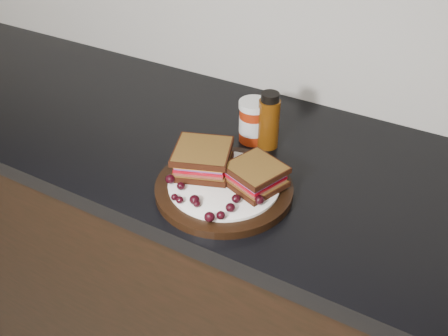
# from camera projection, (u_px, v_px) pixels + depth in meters

# --- Properties ---
(base_cabinets) EXTENTS (3.96, 0.58, 0.86)m
(base_cabinets) POSITION_uv_depth(u_px,v_px,m) (167.00, 258.00, 1.51)
(base_cabinets) COLOR black
(base_cabinets) RESTS_ON ground_plane
(countertop) EXTENTS (3.98, 0.60, 0.04)m
(countertop) POSITION_uv_depth(u_px,v_px,m) (155.00, 131.00, 1.24)
(countertop) COLOR black
(countertop) RESTS_ON base_cabinets
(plate) EXTENTS (0.28, 0.28, 0.02)m
(plate) POSITION_uv_depth(u_px,v_px,m) (224.00, 188.00, 1.01)
(plate) COLOR black
(plate) RESTS_ON countertop
(sandwich_left) EXTENTS (0.15, 0.15, 0.05)m
(sandwich_left) POSITION_uv_depth(u_px,v_px,m) (203.00, 159.00, 1.02)
(sandwich_left) COLOR brown
(sandwich_left) RESTS_ON plate
(sandwich_right) EXTENTS (0.13, 0.13, 0.05)m
(sandwich_right) POSITION_uv_depth(u_px,v_px,m) (256.00, 175.00, 0.98)
(sandwich_right) COLOR brown
(sandwich_right) RESTS_ON plate
(grape_0) EXTENTS (0.02, 0.02, 0.02)m
(grape_0) POSITION_uv_depth(u_px,v_px,m) (170.00, 179.00, 1.00)
(grape_0) COLOR black
(grape_0) RESTS_ON plate
(grape_1) EXTENTS (0.02, 0.02, 0.02)m
(grape_1) POSITION_uv_depth(u_px,v_px,m) (181.00, 186.00, 0.98)
(grape_1) COLOR black
(grape_1) RESTS_ON plate
(grape_2) EXTENTS (0.01, 0.01, 0.01)m
(grape_2) POSITION_uv_depth(u_px,v_px,m) (175.00, 197.00, 0.95)
(grape_2) COLOR black
(grape_2) RESTS_ON plate
(grape_3) EXTENTS (0.02, 0.02, 0.01)m
(grape_3) POSITION_uv_depth(u_px,v_px,m) (180.00, 200.00, 0.95)
(grape_3) COLOR black
(grape_3) RESTS_ON plate
(grape_4) EXTENTS (0.02, 0.02, 0.02)m
(grape_4) POSITION_uv_depth(u_px,v_px,m) (195.00, 200.00, 0.94)
(grape_4) COLOR black
(grape_4) RESTS_ON plate
(grape_5) EXTENTS (0.01, 0.01, 0.01)m
(grape_5) POSITION_uv_depth(u_px,v_px,m) (197.00, 204.00, 0.94)
(grape_5) COLOR black
(grape_5) RESTS_ON plate
(grape_6) EXTENTS (0.02, 0.02, 0.02)m
(grape_6) POSITION_uv_depth(u_px,v_px,m) (209.00, 217.00, 0.90)
(grape_6) COLOR black
(grape_6) RESTS_ON plate
(grape_7) EXTENTS (0.02, 0.02, 0.02)m
(grape_7) POSITION_uv_depth(u_px,v_px,m) (221.00, 215.00, 0.91)
(grape_7) COLOR black
(grape_7) RESTS_ON plate
(grape_8) EXTENTS (0.02, 0.02, 0.02)m
(grape_8) POSITION_uv_depth(u_px,v_px,m) (230.00, 208.00, 0.93)
(grape_8) COLOR black
(grape_8) RESTS_ON plate
(grape_9) EXTENTS (0.02, 0.02, 0.02)m
(grape_9) POSITION_uv_depth(u_px,v_px,m) (236.00, 199.00, 0.95)
(grape_9) COLOR black
(grape_9) RESTS_ON plate
(grape_10) EXTENTS (0.02, 0.02, 0.02)m
(grape_10) POSITION_uv_depth(u_px,v_px,m) (259.00, 200.00, 0.94)
(grape_10) COLOR black
(grape_10) RESTS_ON plate
(grape_11) EXTENTS (0.02, 0.02, 0.02)m
(grape_11) POSITION_uv_depth(u_px,v_px,m) (259.00, 191.00, 0.96)
(grape_11) COLOR black
(grape_11) RESTS_ON plate
(grape_12) EXTENTS (0.02, 0.02, 0.02)m
(grape_12) POSITION_uv_depth(u_px,v_px,m) (261.00, 188.00, 0.98)
(grape_12) COLOR black
(grape_12) RESTS_ON plate
(grape_13) EXTENTS (0.02, 0.02, 0.01)m
(grape_13) POSITION_uv_depth(u_px,v_px,m) (265.00, 179.00, 1.00)
(grape_13) COLOR black
(grape_13) RESTS_ON plate
(grape_14) EXTENTS (0.01, 0.01, 0.01)m
(grape_14) POSITION_uv_depth(u_px,v_px,m) (216.00, 159.00, 1.06)
(grape_14) COLOR black
(grape_14) RESTS_ON plate
(grape_15) EXTENTS (0.02, 0.02, 0.02)m
(grape_15) POSITION_uv_depth(u_px,v_px,m) (211.00, 167.00, 1.03)
(grape_15) COLOR black
(grape_15) RESTS_ON plate
(grape_16) EXTENTS (0.02, 0.02, 0.02)m
(grape_16) POSITION_uv_depth(u_px,v_px,m) (195.00, 161.00, 1.05)
(grape_16) COLOR black
(grape_16) RESTS_ON plate
(grape_17) EXTENTS (0.02, 0.02, 0.02)m
(grape_17) POSITION_uv_depth(u_px,v_px,m) (199.00, 166.00, 1.03)
(grape_17) COLOR black
(grape_17) RESTS_ON plate
(grape_18) EXTENTS (0.02, 0.02, 0.02)m
(grape_18) POSITION_uv_depth(u_px,v_px,m) (179.00, 170.00, 1.02)
(grape_18) COLOR black
(grape_18) RESTS_ON plate
(grape_19) EXTENTS (0.02, 0.02, 0.02)m
(grape_19) POSITION_uv_depth(u_px,v_px,m) (211.00, 160.00, 1.05)
(grape_19) COLOR black
(grape_19) RESTS_ON plate
(grape_20) EXTENTS (0.02, 0.02, 0.02)m
(grape_20) POSITION_uv_depth(u_px,v_px,m) (207.00, 167.00, 1.03)
(grape_20) COLOR black
(grape_20) RESTS_ON plate
(grape_21) EXTENTS (0.02, 0.02, 0.02)m
(grape_21) POSITION_uv_depth(u_px,v_px,m) (194.00, 171.00, 1.02)
(grape_21) COLOR black
(grape_21) RESTS_ON plate
(condiment_jar) EXTENTS (0.07, 0.07, 0.10)m
(condiment_jar) POSITION_uv_depth(u_px,v_px,m) (253.00, 121.00, 1.14)
(condiment_jar) COLOR #97240B
(condiment_jar) RESTS_ON countertop
(oil_bottle) EXTENTS (0.06, 0.06, 0.13)m
(oil_bottle) POSITION_uv_depth(u_px,v_px,m) (269.00, 120.00, 1.12)
(oil_bottle) COLOR #4F2807
(oil_bottle) RESTS_ON countertop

